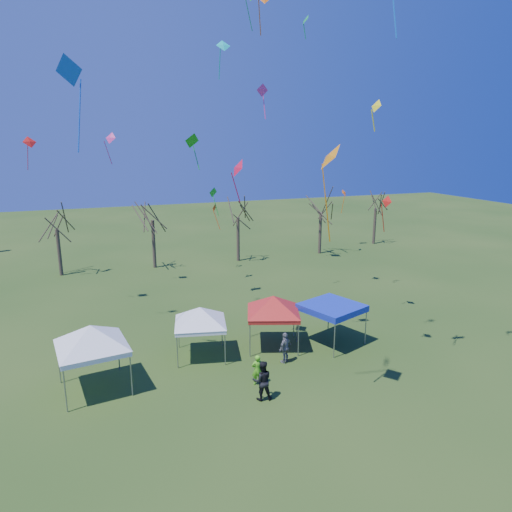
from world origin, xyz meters
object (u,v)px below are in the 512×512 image
(tent_white_west, at_px, (90,330))
(person_dark, at_px, (262,381))
(tree_4, at_px, (321,198))
(tent_white_mid, at_px, (200,311))
(tree_5, at_px, (376,196))
(tree_1, at_px, (55,212))
(tent_blue, at_px, (332,308))
(tree_2, at_px, (151,203))
(tent_red, at_px, (273,299))
(person_green, at_px, (257,370))
(person_grey, at_px, (285,348))
(tree_3, at_px, (238,201))

(tent_white_west, relative_size, person_dark, 2.26)
(tree_4, relative_size, tent_white_west, 1.80)
(tent_white_mid, xyz_separation_m, person_dark, (1.64, -5.37, -1.78))
(tree_5, bearing_deg, tree_1, -177.65)
(tree_4, distance_m, tent_blue, 23.32)
(tree_1, height_order, tent_white_mid, tree_1)
(tree_2, bearing_deg, person_dark, -86.93)
(tree_5, relative_size, tent_white_mid, 1.98)
(tree_1, distance_m, tent_blue, 26.80)
(tent_red, bearing_deg, tree_2, 101.31)
(tent_white_west, height_order, tent_red, tent_white_west)
(person_green, bearing_deg, tent_blue, -148.92)
(tree_1, relative_size, person_grey, 4.30)
(tree_4, xyz_separation_m, tent_white_mid, (-18.00, -19.65, -3.31))
(person_dark, bearing_deg, tree_3, -94.43)
(tree_2, relative_size, tree_4, 1.04)
(tree_4, bearing_deg, tent_red, -124.57)
(tent_blue, bearing_deg, tree_1, 126.81)
(person_grey, xyz_separation_m, person_green, (-2.26, -1.66, -0.09))
(tree_2, bearing_deg, person_grey, -80.13)
(tree_1, relative_size, tree_3, 0.95)
(tent_white_west, xyz_separation_m, person_green, (7.63, -2.30, -2.36))
(tree_1, bearing_deg, person_grey, -61.50)
(tree_4, relative_size, tent_red, 2.02)
(tent_white_mid, bearing_deg, tent_blue, -7.09)
(tree_3, bearing_deg, tent_red, -102.35)
(tree_5, height_order, tent_red, tree_5)
(tent_white_mid, bearing_deg, tree_3, 66.23)
(person_grey, bearing_deg, person_green, 5.63)
(tent_white_mid, distance_m, tent_red, 4.33)
(tent_white_west, bearing_deg, tree_2, 74.55)
(tree_5, distance_m, person_green, 35.83)
(tree_4, bearing_deg, person_dark, -123.18)
(tent_blue, bearing_deg, person_dark, -144.41)
(tree_3, bearing_deg, person_grey, -101.56)
(tree_3, height_order, tent_red, tree_3)
(tent_white_mid, relative_size, tent_red, 0.97)
(tree_1, relative_size, tent_blue, 1.90)
(tree_1, distance_m, tree_5, 34.52)
(tree_2, bearing_deg, tent_red, -78.69)
(tree_2, height_order, tree_3, tree_2)
(tree_2, height_order, person_dark, tree_2)
(tent_white_west, distance_m, tent_red, 10.16)
(tree_2, height_order, person_green, tree_2)
(person_green, bearing_deg, tree_1, -63.68)
(tree_5, relative_size, person_dark, 3.85)
(tree_2, bearing_deg, person_green, -86.12)
(tent_white_west, bearing_deg, tent_red, 8.48)
(tree_3, distance_m, tree_4, 9.32)
(tent_white_west, distance_m, person_dark, 8.52)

